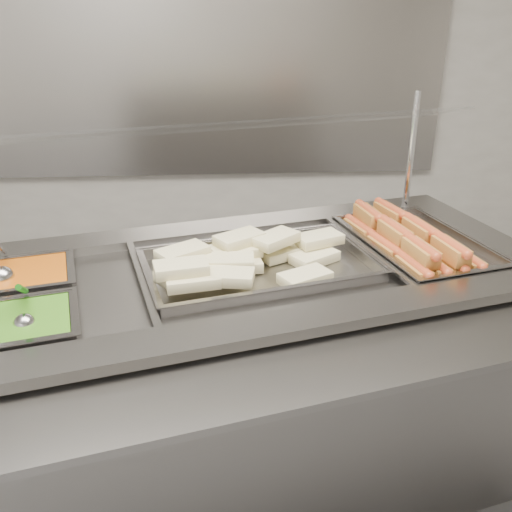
{
  "coord_description": "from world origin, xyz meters",
  "views": [
    {
      "loc": [
        0.06,
        -1.28,
        1.65
      ],
      "look_at": [
        0.17,
        0.33,
        0.93
      ],
      "focal_mm": 40.0,
      "sensor_mm": 36.0,
      "label": 1
    }
  ],
  "objects": [
    {
      "name": "serving_spoon",
      "position": [
        -0.45,
        0.01,
        0.92
      ],
      "size": [
        0.08,
        0.18,
        0.14
      ],
      "color": "#ADACB1",
      "rests_on": "pan_peas"
    },
    {
      "name": "tortilla_wraps",
      "position": [
        0.1,
        0.32,
        0.92
      ],
      "size": [
        0.61,
        0.4,
        0.1
      ],
      "color": "beige",
      "rests_on": "pan_wraps"
    },
    {
      "name": "steam_counter",
      "position": [
        0.12,
        0.32,
        0.45
      ],
      "size": [
        2.05,
        1.29,
        0.91
      ],
      "color": "slate",
      "rests_on": "ground"
    },
    {
      "name": "pan_hotdogs",
      "position": [
        0.73,
        0.48,
        0.86
      ],
      "size": [
        0.47,
        0.62,
        0.1
      ],
      "color": "gray",
      "rests_on": "steam_counter"
    },
    {
      "name": "sneeze_guard",
      "position": [
        0.06,
        0.53,
        1.28
      ],
      "size": [
        1.69,
        0.71,
        0.44
      ],
      "color": "silver",
      "rests_on": "steam_counter"
    },
    {
      "name": "pan_beans",
      "position": [
        -0.55,
        0.29,
        0.87
      ],
      "size": [
        0.35,
        0.31,
        0.1
      ],
      "color": "gray",
      "rests_on": "steam_counter"
    },
    {
      "name": "pan_peas",
      "position": [
        -0.48,
        0.01,
        0.87
      ],
      "size": [
        0.35,
        0.31,
        0.1
      ],
      "color": "gray",
      "rests_on": "steam_counter"
    },
    {
      "name": "back_panel",
      "position": [
        0.0,
        2.45,
        1.2
      ],
      "size": [
        3.0,
        0.04,
        1.2
      ],
      "primitive_type": "cube",
      "color": "#9F9A94",
      "rests_on": "ground"
    },
    {
      "name": "tray_rail",
      "position": [
        0.25,
        -0.18,
        0.86
      ],
      "size": [
        1.82,
        0.8,
        0.05
      ],
      "color": "slate",
      "rests_on": "steam_counter"
    },
    {
      "name": "hotdogs_in_buns",
      "position": [
        0.69,
        0.47,
        0.91
      ],
      "size": [
        0.36,
        0.56,
        0.12
      ],
      "color": "#984F20",
      "rests_on": "pan_hotdogs"
    },
    {
      "name": "ladle",
      "position": [
        -0.59,
        0.27,
        0.91
      ],
      "size": [
        0.08,
        0.19,
        0.15
      ],
      "color": "#ADACB1",
      "rests_on": "pan_beans"
    },
    {
      "name": "pan_wraps",
      "position": [
        0.17,
        0.33,
        0.88
      ],
      "size": [
        0.77,
        0.57,
        0.07
      ],
      "color": "gray",
      "rests_on": "steam_counter"
    }
  ]
}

